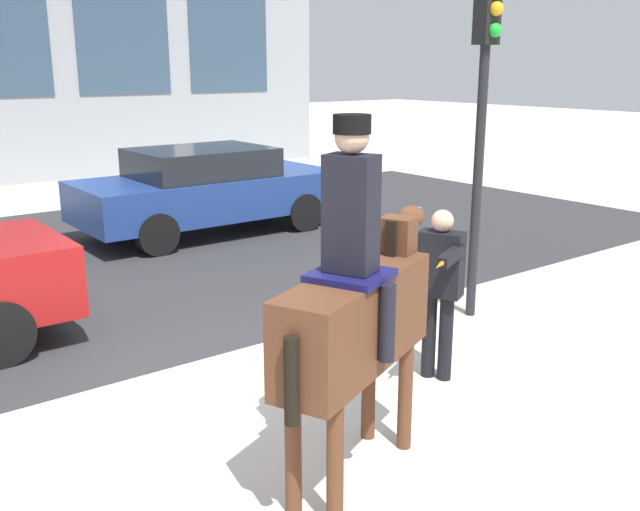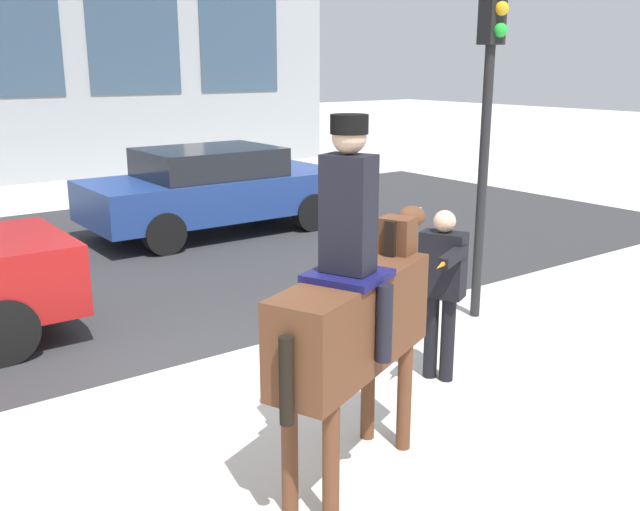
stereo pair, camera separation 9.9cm
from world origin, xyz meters
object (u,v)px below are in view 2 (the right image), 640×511
pedestrian_bystander (442,283)px  street_car_far_lane (214,188)px  traffic_light (489,94)px  mounted_horse_lead (355,309)px

pedestrian_bystander → street_car_far_lane: 6.74m
street_car_far_lane → traffic_light: 5.94m
traffic_light → street_car_far_lane: bearing=94.0°
pedestrian_bystander → street_car_far_lane: size_ratio=0.36×
pedestrian_bystander → street_car_far_lane: (1.21, 6.63, -0.16)m
pedestrian_bystander → traffic_light: bearing=-174.4°
traffic_light → mounted_horse_lead: bearing=-151.7°
street_car_far_lane → traffic_light: bearing=-86.0°
pedestrian_bystander → street_car_far_lane: pedestrian_bystander is taller
mounted_horse_lead → pedestrian_bystander: mounted_horse_lead is taller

